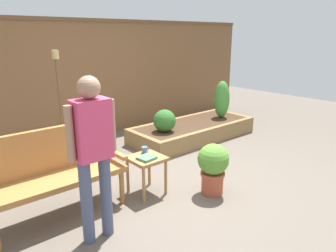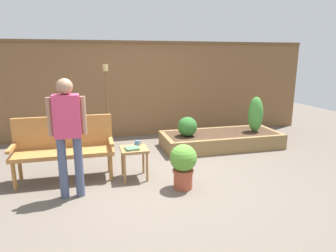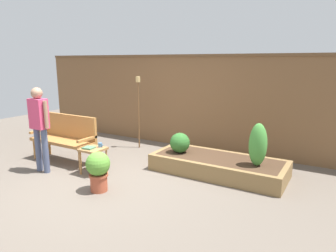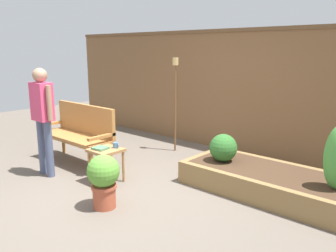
{
  "view_description": "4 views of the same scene",
  "coord_description": "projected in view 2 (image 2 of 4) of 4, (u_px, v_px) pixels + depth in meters",
  "views": [
    {
      "loc": [
        -2.49,
        -2.76,
        1.89
      ],
      "look_at": [
        0.4,
        0.62,
        0.6
      ],
      "focal_mm": 33.81,
      "sensor_mm": 36.0,
      "label": 1
    },
    {
      "loc": [
        -0.95,
        -4.12,
        1.81
      ],
      "look_at": [
        0.21,
        0.44,
        0.7
      ],
      "focal_mm": 31.5,
      "sensor_mm": 36.0,
      "label": 2
    },
    {
      "loc": [
        3.44,
        -3.75,
        2.02
      ],
      "look_at": [
        0.59,
        1.07,
        0.81
      ],
      "focal_mm": 32.53,
      "sensor_mm": 36.0,
      "label": 3
    },
    {
      "loc": [
        3.27,
        -2.75,
        1.82
      ],
      "look_at": [
        -0.11,
        1.04,
        0.68
      ],
      "focal_mm": 37.07,
      "sensor_mm": 36.0,
      "label": 4
    }
  ],
  "objects": [
    {
      "name": "book_on_table",
      "position": [
        132.0,
        148.0,
        4.34
      ],
      "size": [
        0.21,
        0.2,
        0.03
      ],
      "primitive_type": "cube",
      "rotation": [
        0.0,
        0.0,
        0.13
      ],
      "color": "#4C7A56",
      "rests_on": "side_table"
    },
    {
      "name": "fence_back",
      "position": [
        136.0,
        89.0,
        6.74
      ],
      "size": [
        8.4,
        0.14,
        2.16
      ],
      "color": "brown",
      "rests_on": "ground_plane"
    },
    {
      "name": "ground_plane",
      "position": [
        162.0,
        177.0,
        4.53
      ],
      "size": [
        14.0,
        14.0,
        0.0
      ],
      "primitive_type": "plane",
      "color": "#60564C"
    },
    {
      "name": "raised_planter_bed",
      "position": [
        221.0,
        140.0,
        6.05
      ],
      "size": [
        2.4,
        1.0,
        0.3
      ],
      "color": "olive",
      "rests_on": "ground_plane"
    },
    {
      "name": "shrub_far_corner",
      "position": [
        256.0,
        114.0,
        6.03
      ],
      "size": [
        0.3,
        0.3,
        0.72
      ],
      "color": "brown",
      "rests_on": "raised_planter_bed"
    },
    {
      "name": "tiki_torch",
      "position": [
        107.0,
        91.0,
        5.88
      ],
      "size": [
        0.1,
        0.1,
        1.67
      ],
      "color": "brown",
      "rests_on": "ground_plane"
    },
    {
      "name": "garden_bench",
      "position": [
        64.0,
        144.0,
        4.41
      ],
      "size": [
        1.44,
        0.48,
        0.94
      ],
      "color": "#A87038",
      "rests_on": "ground_plane"
    },
    {
      "name": "cup_on_table",
      "position": [
        137.0,
        143.0,
        4.53
      ],
      "size": [
        0.11,
        0.07,
        0.08
      ],
      "color": "teal",
      "rests_on": "side_table"
    },
    {
      "name": "potted_boxwood",
      "position": [
        183.0,
        164.0,
        4.09
      ],
      "size": [
        0.38,
        0.38,
        0.64
      ],
      "color": "#A84C33",
      "rests_on": "ground_plane"
    },
    {
      "name": "person_by_bench",
      "position": [
        68.0,
        128.0,
        3.71
      ],
      "size": [
        0.47,
        0.2,
        1.56
      ],
      "color": "#475170",
      "rests_on": "ground_plane"
    },
    {
      "name": "side_table",
      "position": [
        134.0,
        153.0,
        4.43
      ],
      "size": [
        0.4,
        0.4,
        0.48
      ],
      "color": "#9E7042",
      "rests_on": "ground_plane"
    },
    {
      "name": "shrub_near_bench",
      "position": [
        187.0,
        127.0,
        5.72
      ],
      "size": [
        0.38,
        0.38,
        0.38
      ],
      "color": "brown",
      "rests_on": "raised_planter_bed"
    }
  ]
}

